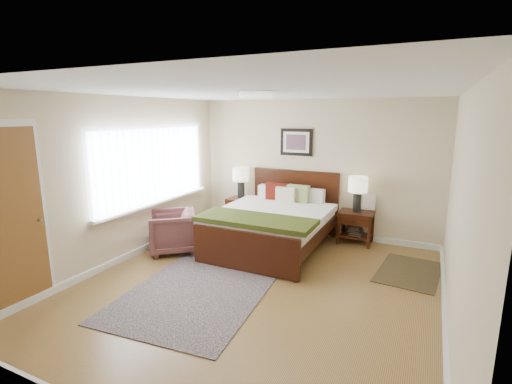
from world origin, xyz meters
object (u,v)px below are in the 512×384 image
Objects in this scene: bed at (274,217)px; armchair at (172,232)px; lamp_right at (358,188)px; nightstand_right at (356,224)px; rug_persian at (199,290)px; nightstand_left at (241,204)px; lamp_left at (241,177)px.

armchair is (-1.45, -0.85, -0.20)m from bed.
lamp_right is at bearing 35.10° from bed.
lamp_right is (0.00, 0.01, 0.64)m from nightstand_right.
rug_persian is at bearing -118.40° from lamp_right.
nightstand_right is at bearing 83.10° from armchair.
nightstand_left is at bearing -179.80° from nightstand_right.
bed is 3.58× the size of lamp_right.
nightstand_left is at bearing 127.72° from armchair.
nightstand_left is 2.33m from lamp_right.
armchair is (-0.39, -1.68, -0.13)m from nightstand_left.
lamp_left reaches higher than rug_persian.
rug_persian is (1.19, -1.01, -0.33)m from armchair.
nightstand_left is 2.84m from rug_persian.
armchair is 1.59m from rug_persian.
armchair is at bearing -102.94° from nightstand_left.
rug_persian is at bearing 10.42° from armchair.
nightstand_right is 0.77× the size of armchair.
bed is at bearing 81.14° from armchair.
nightstand_right is at bearing 0.20° from nightstand_left.
lamp_left is 2.27m from lamp_right.
lamp_right is at bearing 0.00° from lamp_left.
lamp_left reaches higher than lamp_right.
nightstand_right is at bearing -90.00° from lamp_right.
lamp_right is (2.27, 0.02, 0.53)m from nightstand_left.
lamp_left is 3.00m from rug_persian.
rug_persian is (0.80, -2.68, -0.46)m from nightstand_left.
nightstand_right is (2.27, 0.01, -0.12)m from nightstand_left.
lamp_left is at bearing 179.68° from nightstand_right.
lamp_left reaches higher than armchair.
lamp_right reaches higher than rug_persian.
nightstand_right is at bearing -0.32° from lamp_left.
nightstand_left is at bearing 142.23° from bed.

